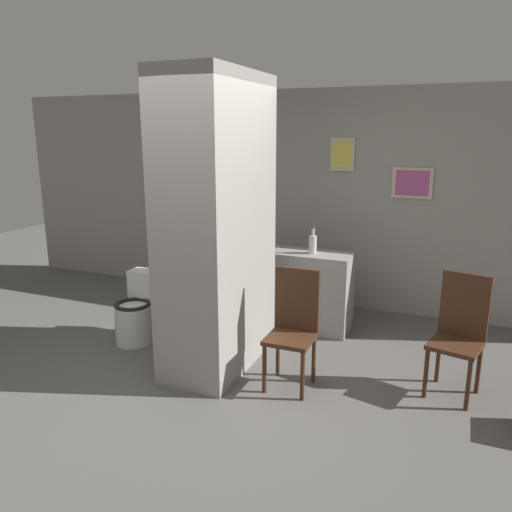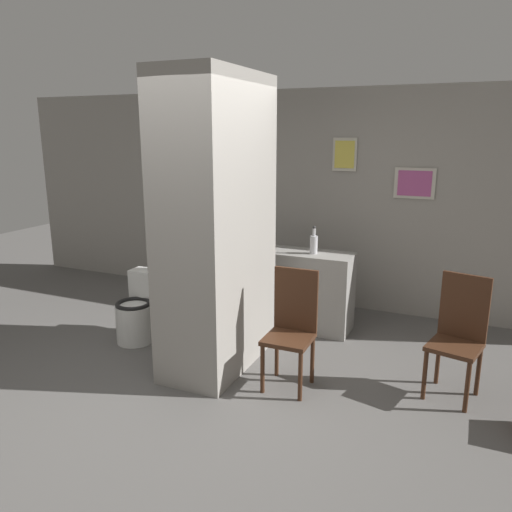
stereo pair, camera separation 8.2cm
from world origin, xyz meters
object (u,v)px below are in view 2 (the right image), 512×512
object	(u,v)px
bicycle	(231,287)
chair_by_doorway	(459,333)
bottle_tall	(314,244)
chair_near_pillar	(292,325)
toilet	(138,312)

from	to	relation	value
bicycle	chair_by_doorway	bearing A→B (deg)	-19.89
bottle_tall	chair_by_doorway	bearing A→B (deg)	-29.79
chair_by_doorway	chair_near_pillar	bearing A→B (deg)	-149.82
bicycle	bottle_tall	bearing A→B (deg)	-2.74
toilet	bicycle	world-z (taller)	same
chair_near_pillar	bottle_tall	xyz separation A→B (m)	(-0.21, 1.24, 0.43)
chair_near_pillar	bottle_tall	distance (m)	1.32
chair_by_doorway	bicycle	distance (m)	2.66
chair_near_pillar	bicycle	bearing A→B (deg)	132.83
toilet	chair_near_pillar	distance (m)	1.80
chair_by_doorway	bottle_tall	xyz separation A→B (m)	(-1.49, 0.85, 0.43)
bicycle	bottle_tall	xyz separation A→B (m)	(1.00, -0.05, 0.62)
chair_by_doorway	bicycle	size ratio (longest dim) A/B	0.62
toilet	bicycle	size ratio (longest dim) A/B	0.44
bottle_tall	chair_near_pillar	bearing A→B (deg)	-80.58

